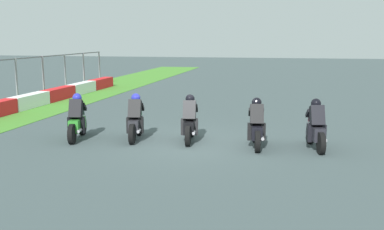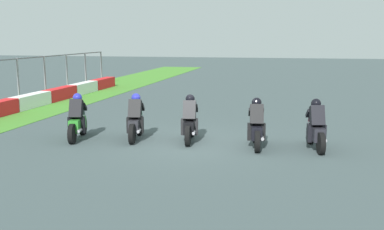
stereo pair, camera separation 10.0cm
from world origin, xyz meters
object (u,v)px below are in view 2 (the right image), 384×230
Objects in this scene: rider_lane_c at (190,122)px; rider_lane_b at (256,127)px; rider_lane_a at (316,129)px; rider_lane_d at (136,121)px; rider_lane_e at (77,121)px.

rider_lane_b is at bearing -107.05° from rider_lane_c.
rider_lane_b is (-0.15, 1.76, 0.00)m from rider_lane_a.
rider_lane_d is (0.10, 5.69, 0.00)m from rider_lane_a.
rider_lane_c and rider_lane_e have the same top height.
rider_lane_a is 1.77m from rider_lane_b.
rider_lane_c is 1.00× the size of rider_lane_d.
rider_lane_c is at bearing 72.85° from rider_lane_b.
rider_lane_b and rider_lane_e have the same top height.
rider_lane_e is at bearing 91.98° from rider_lane_d.
rider_lane_d is at bearing -90.36° from rider_lane_e.
rider_lane_e is at bearing 90.14° from rider_lane_c.
rider_lane_a is 1.00× the size of rider_lane_b.
rider_lane_c is at bearing -93.94° from rider_lane_e.
rider_lane_c is 3.69m from rider_lane_e.
rider_lane_b is at bearing -100.30° from rider_lane_e.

